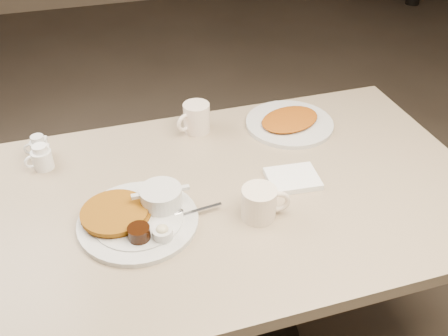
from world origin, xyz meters
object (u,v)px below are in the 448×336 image
object	(u,v)px
creamer_right	(39,148)
hash_plate	(290,122)
coffee_mug_near	(260,203)
creamer_left	(42,158)
main_plate	(140,214)
coffee_mug_far	(196,118)
diner_table	(226,234)

from	to	relation	value
creamer_right	hash_plate	world-z (taller)	creamer_right
coffee_mug_near	creamer_left	world-z (taller)	coffee_mug_near
coffee_mug_near	hash_plate	bearing A→B (deg)	57.34
main_plate	hash_plate	size ratio (longest dim) A/B	1.01
coffee_mug_far	hash_plate	bearing A→B (deg)	-11.09
creamer_left	creamer_right	bearing A→B (deg)	96.03
creamer_left	hash_plate	distance (m)	0.81
diner_table	main_plate	world-z (taller)	main_plate
creamer_left	diner_table	bearing A→B (deg)	-28.61
coffee_mug_far	creamer_left	xyz separation A→B (m)	(-0.50, -0.07, -0.01)
creamer_left	creamer_right	xyz separation A→B (m)	(-0.01, 0.06, 0.00)
main_plate	creamer_right	size ratio (longest dim) A/B	4.61
diner_table	hash_plate	bearing A→B (deg)	41.44
coffee_mug_far	creamer_left	size ratio (longest dim) A/B	1.54
coffee_mug_near	creamer_right	size ratio (longest dim) A/B	1.66
diner_table	hash_plate	world-z (taller)	hash_plate
coffee_mug_far	creamer_left	distance (m)	0.50
coffee_mug_near	creamer_right	world-z (taller)	coffee_mug_near
diner_table	creamer_left	distance (m)	0.61
creamer_left	hash_plate	xyz separation A→B (m)	(0.81, 0.01, -0.02)
main_plate	creamer_left	world-z (taller)	creamer_left
diner_table	coffee_mug_far	xyz separation A→B (m)	(-0.00, 0.34, 0.22)
diner_table	coffee_mug_far	distance (m)	0.40
coffee_mug_near	creamer_left	size ratio (longest dim) A/B	1.59
coffee_mug_far	hash_plate	distance (m)	0.32
coffee_mug_near	hash_plate	distance (m)	0.48
main_plate	hash_plate	xyz separation A→B (m)	(0.57, 0.33, -0.01)
diner_table	main_plate	xyz separation A→B (m)	(-0.26, -0.05, 0.19)
creamer_right	creamer_left	bearing A→B (deg)	-83.97
diner_table	coffee_mug_near	size ratio (longest dim) A/B	10.62
main_plate	coffee_mug_near	world-z (taller)	coffee_mug_near
hash_plate	creamer_right	bearing A→B (deg)	176.39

